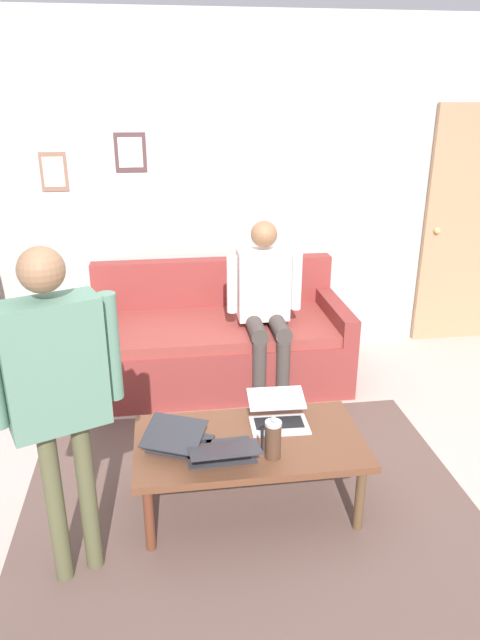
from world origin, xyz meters
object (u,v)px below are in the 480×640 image
object	(u,v)px
interior_door	(469,228)
french_press	(273,439)
person_standing	(56,381)
laptop_right	(178,440)
coffee_table	(249,446)
couch	(218,342)
person_seated	(265,299)
laptop_center	(278,416)
laptop_left	(222,451)

from	to	relation	value
interior_door	french_press	distance (m)	3.15
person_standing	french_press	bearing A→B (deg)	-169.26
laptop_right	french_press	distance (m)	0.49
french_press	person_standing	size ratio (longest dim) A/B	0.15
laptop_right	french_press	bearing A→B (deg)	163.15
coffee_table	person_standing	size ratio (longest dim) A/B	0.76
couch	person_seated	bearing A→B (deg)	144.98
coffee_table	french_press	xyz separation A→B (m)	(-0.09, 0.17, 0.15)
person_seated	french_press	bearing A→B (deg)	81.36
laptop_right	person_standing	xyz separation A→B (m)	(0.49, 0.32, 0.54)
french_press	couch	bearing A→B (deg)	-86.73
person_seated	interior_door	bearing A→B (deg)	-158.71
person_standing	person_seated	bearing A→B (deg)	-125.31
interior_door	coffee_table	size ratio (longest dim) A/B	1.71
interior_door	person_seated	bearing A→B (deg)	21.29
coffee_table	laptop_right	bearing A→B (deg)	4.20
couch	laptop_center	world-z (taller)	couch
laptop_center	person_seated	distance (m)	1.21
interior_door	person_seated	distance (m)	2.10
couch	french_press	bearing A→B (deg)	93.27
couch	laptop_left	size ratio (longest dim) A/B	5.05
laptop_left	person_standing	distance (m)	0.91
couch	coffee_table	bearing A→B (deg)	90.22
laptop_center	laptop_right	bearing A→B (deg)	17.40
couch	laptop_right	bearing A→B (deg)	76.92
coffee_table	person_seated	distance (m)	1.40
coffee_table	couch	bearing A→B (deg)	-89.78
laptop_right	person_seated	distance (m)	1.54
couch	person_seated	distance (m)	0.58
interior_door	laptop_left	distance (m)	3.33
couch	coffee_table	xyz separation A→B (m)	(-0.01, 1.55, 0.07)
coffee_table	laptop_center	world-z (taller)	laptop_center
interior_door	laptop_left	xyz separation A→B (m)	(2.42, 2.23, -0.56)
couch	laptop_center	size ratio (longest dim) A/B	5.89
couch	person_standing	distance (m)	2.20
interior_door	person_standing	size ratio (longest dim) A/B	1.30
laptop_left	laptop_center	distance (m)	0.46
laptop_right	french_press	size ratio (longest dim) A/B	1.75
french_press	interior_door	bearing A→B (deg)	-133.97
interior_door	person_standing	bearing A→B (deg)	37.85
laptop_center	laptop_right	world-z (taller)	laptop_right
laptop_center	person_seated	bearing A→B (deg)	-96.54
laptop_center	person_standing	world-z (taller)	person_standing
laptop_left	french_press	xyz separation A→B (m)	(-0.25, 0.01, 0.06)
interior_door	french_press	size ratio (longest dim) A/B	8.91
laptop_center	coffee_table	bearing A→B (deg)	38.66
couch	laptop_right	xyz separation A→B (m)	(0.37, 1.57, 0.16)
interior_door	coffee_table	xyz separation A→B (m)	(2.25, 2.07, -0.65)
laptop_left	laptop_center	world-z (taller)	laptop_left
laptop_center	french_press	distance (m)	0.33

